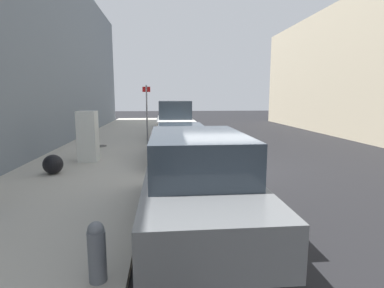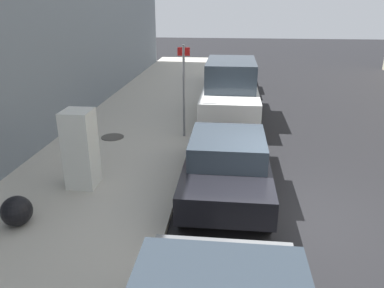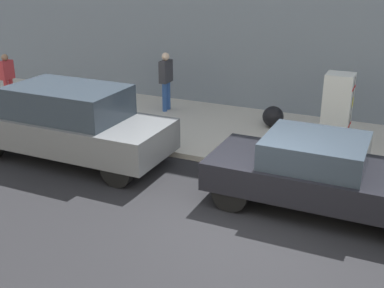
{
  "view_description": "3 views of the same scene",
  "coord_description": "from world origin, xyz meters",
  "px_view_note": "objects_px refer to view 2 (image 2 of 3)",
  "views": [
    {
      "loc": [
        -1.94,
        -9.91,
        2.4
      ],
      "look_at": [
        -1.06,
        -0.48,
        0.89
      ],
      "focal_mm": 28.0,
      "sensor_mm": 36.0,
      "label": 1
    },
    {
      "loc": [
        -1.32,
        -6.65,
        4.07
      ],
      "look_at": [
        -2.2,
        1.65,
        0.89
      ],
      "focal_mm": 35.0,
      "sensor_mm": 36.0,
      "label": 2
    },
    {
      "loc": [
        6.99,
        2.25,
        4.42
      ],
      "look_at": [
        -1.51,
        -1.67,
        0.81
      ],
      "focal_mm": 45.0,
      "sensor_mm": 36.0,
      "label": 3
    }
  ],
  "objects_px": {
    "parked_sedan_silver": "(231,74)",
    "parked_van_white": "(230,91)",
    "discarded_refrigerator": "(81,149)",
    "street_sign_post": "(184,87)",
    "trash_bag": "(17,211)",
    "parked_sedan_dark": "(227,162)"
  },
  "relations": [
    {
      "from": "parked_sedan_dark",
      "to": "parked_sedan_silver",
      "type": "relative_size",
      "value": 0.95
    },
    {
      "from": "parked_sedan_silver",
      "to": "parked_sedan_dark",
      "type": "bearing_deg",
      "value": -90.0
    },
    {
      "from": "discarded_refrigerator",
      "to": "parked_sedan_silver",
      "type": "height_order",
      "value": "discarded_refrigerator"
    },
    {
      "from": "discarded_refrigerator",
      "to": "street_sign_post",
      "type": "relative_size",
      "value": 0.63
    },
    {
      "from": "street_sign_post",
      "to": "trash_bag",
      "type": "xyz_separation_m",
      "value": [
        -2.48,
        -5.28,
        -1.26
      ]
    },
    {
      "from": "discarded_refrigerator",
      "to": "trash_bag",
      "type": "xyz_separation_m",
      "value": [
        -0.62,
        -1.73,
        -0.59
      ]
    },
    {
      "from": "street_sign_post",
      "to": "parked_van_white",
      "type": "bearing_deg",
      "value": 59.58
    },
    {
      "from": "parked_sedan_dark",
      "to": "parked_van_white",
      "type": "relative_size",
      "value": 0.85
    },
    {
      "from": "parked_sedan_dark",
      "to": "trash_bag",
      "type": "bearing_deg",
      "value": -152.5
    },
    {
      "from": "trash_bag",
      "to": "parked_sedan_dark",
      "type": "xyz_separation_m",
      "value": [
        3.87,
        2.01,
        0.31
      ]
    },
    {
      "from": "street_sign_post",
      "to": "parked_van_white",
      "type": "relative_size",
      "value": 0.55
    },
    {
      "from": "discarded_refrigerator",
      "to": "parked_sedan_silver",
      "type": "xyz_separation_m",
      "value": [
        3.25,
        11.12,
        -0.29
      ]
    },
    {
      "from": "discarded_refrigerator",
      "to": "trash_bag",
      "type": "height_order",
      "value": "discarded_refrigerator"
    },
    {
      "from": "trash_bag",
      "to": "parked_van_white",
      "type": "xyz_separation_m",
      "value": [
        3.87,
        7.63,
        0.65
      ]
    },
    {
      "from": "parked_van_white",
      "to": "parked_sedan_silver",
      "type": "distance_m",
      "value": 5.23
    },
    {
      "from": "parked_sedan_dark",
      "to": "parked_van_white",
      "type": "bearing_deg",
      "value": 90.0
    },
    {
      "from": "discarded_refrigerator",
      "to": "street_sign_post",
      "type": "height_order",
      "value": "street_sign_post"
    },
    {
      "from": "street_sign_post",
      "to": "parked_sedan_silver",
      "type": "bearing_deg",
      "value": 79.66
    },
    {
      "from": "parked_van_white",
      "to": "parked_sedan_silver",
      "type": "height_order",
      "value": "parked_van_white"
    },
    {
      "from": "trash_bag",
      "to": "parked_sedan_silver",
      "type": "height_order",
      "value": "parked_sedan_silver"
    },
    {
      "from": "parked_sedan_silver",
      "to": "parked_van_white",
      "type": "bearing_deg",
      "value": -90.0
    },
    {
      "from": "parked_sedan_dark",
      "to": "parked_sedan_silver",
      "type": "xyz_separation_m",
      "value": [
        -0.0,
        10.84,
        -0.01
      ]
    }
  ]
}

